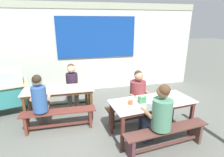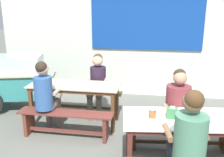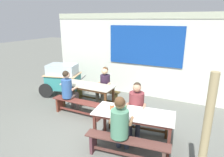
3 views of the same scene
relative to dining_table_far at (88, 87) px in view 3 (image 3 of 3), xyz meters
The scene contains 17 objects.
ground_plane 1.67m from the dining_table_far, 41.46° to the right, with size 40.00×40.00×0.00m, color #60635B.
backdrop_wall 2.34m from the dining_table_far, 58.59° to the left, with size 7.13×0.23×2.91m.
dining_table_far is the anchor object (origin of this frame).
dining_table_near 2.23m from the dining_table_far, 31.06° to the right, with size 1.80×0.93×0.77m.
bench_far_back 0.67m from the dining_table_far, 90.01° to the left, with size 1.63×0.27×0.45m.
bench_far_front 0.66m from the dining_table_far, 89.99° to the right, with size 1.61×0.30×0.45m.
bench_near_back 1.98m from the dining_table_far, 18.35° to the right, with size 1.65×0.46×0.45m.
bench_near_front 2.63m from the dining_table_far, 40.54° to the right, with size 1.71×0.47×0.45m.
food_cart 1.56m from the dining_table_far, 158.38° to the left, with size 1.67×1.16×1.15m.
person_near_front 2.46m from the dining_table_far, 42.24° to the right, with size 0.51×0.59×1.33m.
person_center_facing 0.57m from the dining_table_far, 55.06° to the left, with size 0.43×0.58×1.25m.
person_left_back_turned 0.59m from the dining_table_far, 127.24° to the right, with size 0.41×0.55×1.31m.
person_right_near_table 1.93m from the dining_table_far, 20.53° to the right, with size 0.52×0.58×1.28m.
tissue_box 2.05m from the dining_table_far, 35.29° to the right, with size 0.14×0.10×0.16m.
condiment_jar 1.87m from the dining_table_far, 40.38° to the right, with size 0.09×0.09×0.13m.
soup_bowl 0.23m from the dining_table_far, 152.78° to the right, with size 0.17×0.17×0.04m, color silver.
wooden_support_post 3.93m from the dining_table_far, 32.50° to the right, with size 0.11×0.11×2.07m, color tan.
Camera 3 is at (2.04, -3.80, 2.70)m, focal length 31.64 mm.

